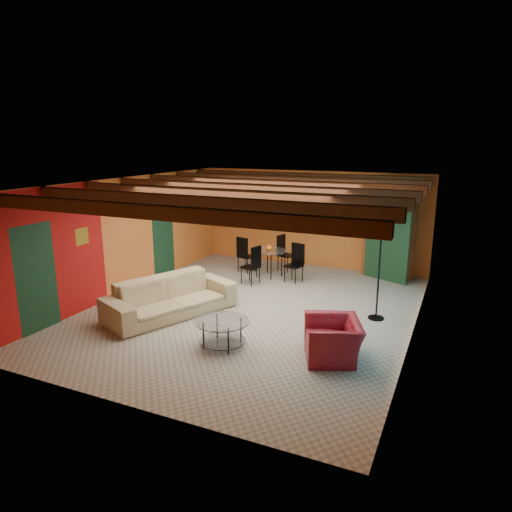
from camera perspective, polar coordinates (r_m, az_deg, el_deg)
The scene contains 11 objects.
room at distance 9.43m, azimuth -0.23°, elevation 7.03°, with size 6.52×8.01×2.71m.
sofa at distance 9.69m, azimuth -10.49°, elevation -4.98°, with size 2.70×1.05×0.79m, color tan.
armchair at distance 7.86m, azimuth 9.47°, elevation -10.13°, with size 1.01×0.88×0.66m, color maroon.
coffee_table at distance 8.21m, azimuth -4.17°, elevation -9.49°, with size 0.96×0.96×0.49m, color white, non-canonical shape.
dining_table at distance 12.14m, azimuth 1.65°, elevation -0.30°, with size 1.92×1.92×1.00m, color silver, non-canonical shape.
armoire at distance 12.46m, azimuth 16.09°, elevation 2.15°, with size 1.20×0.59×2.11m, color brown.
floor_lamp at distance 9.47m, azimuth 14.94°, elevation -1.93°, with size 0.40×0.40×1.97m, color black, non-canonical shape.
ceiling_fan at distance 9.33m, azimuth -0.51°, elevation 6.95°, with size 1.50×1.50×0.44m, color #472614, non-canonical shape.
painting at distance 13.39m, azimuth 3.17°, elevation 6.07°, with size 1.05×0.03×0.65m, color black.
potted_plant at distance 12.27m, azimuth 16.50°, elevation 8.01°, with size 0.40×0.35×0.45m, color #26661E.
vase at distance 12.01m, azimuth 1.66°, elevation 2.41°, with size 0.17×0.17×0.17m, color orange.
Camera 1 is at (3.90, -8.39, 3.54)m, focal length 32.40 mm.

